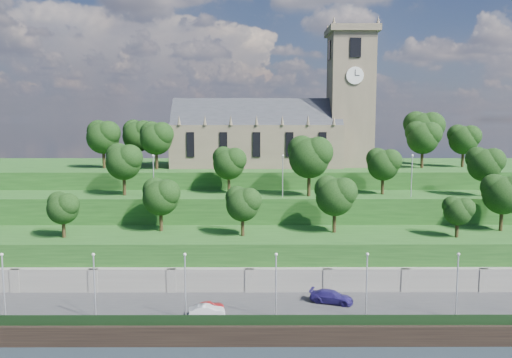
{
  "coord_description": "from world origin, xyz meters",
  "views": [
    {
      "loc": [
        -4.36,
        -50.65,
        23.97
      ],
      "look_at": [
        -4.12,
        30.0,
        14.37
      ],
      "focal_mm": 35.0,
      "sensor_mm": 36.0,
      "label": 1
    }
  ],
  "objects_px": {
    "church": "(281,127)",
    "car_right": "(331,297)",
    "car_left": "(209,306)",
    "car_middle": "(207,311)"
  },
  "relations": [
    {
      "from": "church",
      "to": "car_middle",
      "type": "bearing_deg",
      "value": -103.79
    },
    {
      "from": "church",
      "to": "car_right",
      "type": "distance_m",
      "value": 43.62
    },
    {
      "from": "church",
      "to": "car_middle",
      "type": "xyz_separation_m",
      "value": [
        -10.52,
        -42.85,
        -19.85
      ]
    },
    {
      "from": "car_left",
      "to": "car_right",
      "type": "height_order",
      "value": "car_right"
    },
    {
      "from": "church",
      "to": "car_right",
      "type": "xyz_separation_m",
      "value": [
        4.13,
        -38.66,
        -19.76
      ]
    },
    {
      "from": "church",
      "to": "car_middle",
      "type": "relative_size",
      "value": 9.54
    },
    {
      "from": "church",
      "to": "car_right",
      "type": "bearing_deg",
      "value": -83.9
    },
    {
      "from": "car_right",
      "to": "church",
      "type": "bearing_deg",
      "value": 25.22
    },
    {
      "from": "car_left",
      "to": "church",
      "type": "bearing_deg",
      "value": -38.37
    },
    {
      "from": "car_left",
      "to": "car_right",
      "type": "xyz_separation_m",
      "value": [
        14.55,
        2.65,
        0.16
      ]
    }
  ]
}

